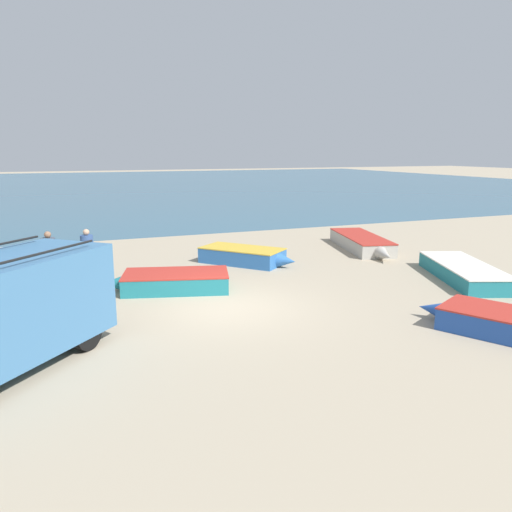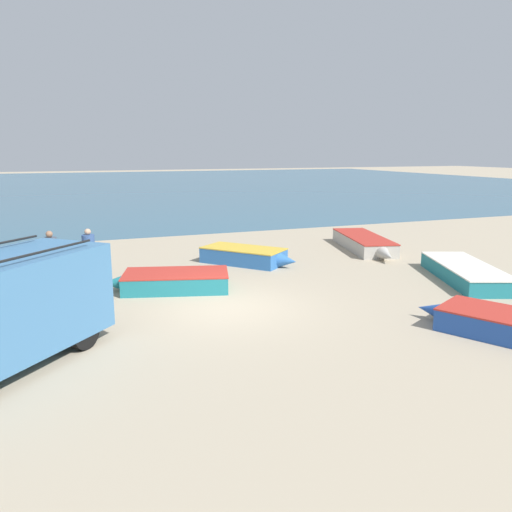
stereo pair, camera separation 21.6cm
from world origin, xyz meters
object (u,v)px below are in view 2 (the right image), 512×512
at_px(fishing_rowboat_5, 464,271).
at_px(fisherman_1, 89,247).
at_px(fishing_rowboat_3, 246,256).
at_px(fishing_rowboat_0, 509,325).
at_px(fishing_rowboat_2, 173,281).
at_px(fishing_rowboat_1, 365,243).
at_px(fisherman_2, 51,251).

height_order(fishing_rowboat_5, fisherman_1, fisherman_1).
bearing_deg(fishing_rowboat_3, fishing_rowboat_5, 10.19).
relative_size(fishing_rowboat_0, fishing_rowboat_3, 1.13).
bearing_deg(fishing_rowboat_2, fishing_rowboat_1, -144.61).
relative_size(fishing_rowboat_5, fisherman_2, 3.18).
distance_m(fishing_rowboat_3, fisherman_2, 6.85).
bearing_deg(fisherman_1, fishing_rowboat_1, -148.70).
relative_size(fishing_rowboat_1, fishing_rowboat_2, 1.38).
height_order(fishing_rowboat_0, fishing_rowboat_3, fishing_rowboat_3).
height_order(fishing_rowboat_0, fishing_rowboat_2, fishing_rowboat_0).
xyz_separation_m(fishing_rowboat_0, fishing_rowboat_3, (-3.04, 9.32, 0.02)).
xyz_separation_m(fishing_rowboat_1, fisherman_2, (-12.49, -0.70, 0.69)).
xyz_separation_m(fishing_rowboat_2, fishing_rowboat_5, (9.27, -2.23, -0.01)).
xyz_separation_m(fishing_rowboat_3, fisherman_2, (-6.81, -0.02, 0.69)).
relative_size(fishing_rowboat_2, fishing_rowboat_3, 1.15).
height_order(fishing_rowboat_3, fisherman_1, fisherman_1).
bearing_deg(fisherman_2, fishing_rowboat_3, -116.14).
bearing_deg(fishing_rowboat_1, fishing_rowboat_0, -1.00).
relative_size(fishing_rowboat_1, fisherman_1, 3.43).
bearing_deg(fishing_rowboat_1, fishing_rowboat_5, 16.49).
relative_size(fishing_rowboat_1, fishing_rowboat_3, 1.58).
bearing_deg(fishing_rowboat_1, fisherman_1, -74.28).
xyz_separation_m(fishing_rowboat_2, fisherman_1, (-2.27, 2.89, 0.69)).
bearing_deg(fishing_rowboat_2, fishing_rowboat_3, -126.74).
bearing_deg(fishing_rowboat_0, fisherman_1, 14.31).
bearing_deg(fisherman_2, fishing_rowboat_1, -113.09).
relative_size(fishing_rowboat_0, fishing_rowboat_2, 0.98).
bearing_deg(fishing_rowboat_3, fisherman_1, -133.78).
xyz_separation_m(fishing_rowboat_0, fisherman_1, (-8.65, 9.62, 0.68)).
height_order(fishing_rowboat_1, fishing_rowboat_5, fishing_rowboat_1).
height_order(fishing_rowboat_1, fishing_rowboat_2, fishing_rowboat_1).
bearing_deg(fishing_rowboat_0, fishing_rowboat_2, 15.81).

